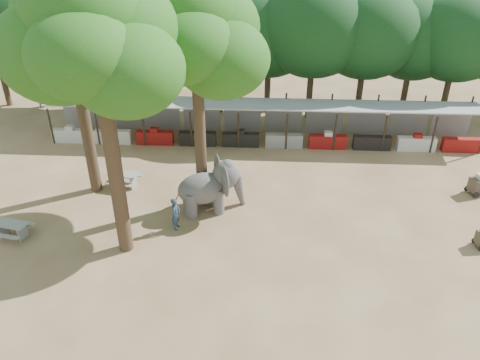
# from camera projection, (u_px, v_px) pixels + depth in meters

# --- Properties ---
(ground) EXTENTS (100.00, 100.00, 0.00)m
(ground) POSITION_uv_depth(u_px,v_px,m) (257.00, 283.00, 19.24)
(ground) COLOR brown
(ground) RESTS_ON ground
(vendor_stalls) EXTENTS (28.00, 2.99, 2.80)m
(vendor_stalls) POSITION_uv_depth(u_px,v_px,m) (263.00, 124.00, 30.62)
(vendor_stalls) COLOR #94979B
(vendor_stalls) RESTS_ON ground
(yard_tree_left) EXTENTS (7.10, 6.90, 11.02)m
(yard_tree_left) POSITION_uv_depth(u_px,v_px,m) (69.00, 37.00, 21.80)
(yard_tree_left) COLOR #332316
(yard_tree_left) RESTS_ON ground
(yard_tree_center) EXTENTS (7.10, 6.90, 12.04)m
(yard_tree_center) POSITION_uv_depth(u_px,v_px,m) (94.00, 42.00, 16.83)
(yard_tree_center) COLOR #332316
(yard_tree_center) RESTS_ON ground
(yard_tree_back) EXTENTS (7.10, 6.90, 11.36)m
(yard_tree_back) POSITION_uv_depth(u_px,v_px,m) (193.00, 36.00, 20.48)
(yard_tree_back) COLOR #332316
(yard_tree_back) RESTS_ON ground
(backdrop_trees) EXTENTS (46.46, 5.95, 8.33)m
(backdrop_trees) POSITION_uv_depth(u_px,v_px,m) (265.00, 38.00, 32.92)
(backdrop_trees) COLOR #332316
(backdrop_trees) RESTS_ON ground
(elephant) EXTENTS (3.65, 2.78, 2.72)m
(elephant) POSITION_uv_depth(u_px,v_px,m) (211.00, 187.00, 23.33)
(elephant) COLOR #494646
(elephant) RESTS_ON ground
(handler) EXTENTS (0.47, 0.64, 1.67)m
(handler) POSITION_uv_depth(u_px,v_px,m) (176.00, 214.00, 22.16)
(handler) COLOR #26384C
(handler) RESTS_ON ground
(picnic_table_near) EXTENTS (1.73, 1.61, 0.75)m
(picnic_table_near) POSITION_uv_depth(u_px,v_px,m) (13.00, 228.00, 21.76)
(picnic_table_near) COLOR gray
(picnic_table_near) RESTS_ON ground
(picnic_table_far) EXTENTS (1.87, 1.74, 0.82)m
(picnic_table_far) POSITION_uv_depth(u_px,v_px,m) (124.00, 178.00, 25.76)
(picnic_table_far) COLOR gray
(picnic_table_far) RESTS_ON ground
(cart_back) EXTENTS (1.40, 1.13, 1.18)m
(cart_back) POSITION_uv_depth(u_px,v_px,m) (480.00, 184.00, 25.09)
(cart_back) COLOR #3A3127
(cart_back) RESTS_ON ground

